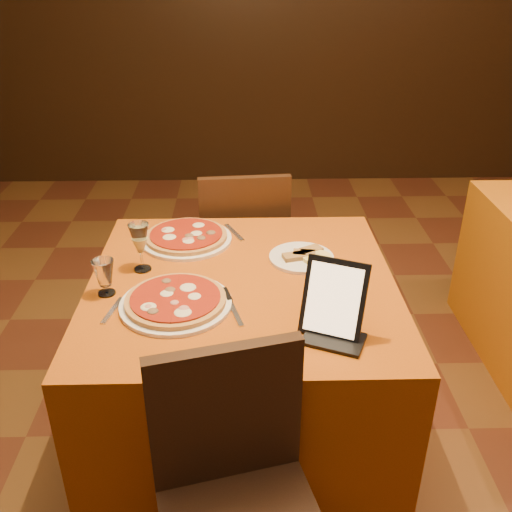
{
  "coord_description": "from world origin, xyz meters",
  "views": [
    {
      "loc": [
        -0.2,
        -1.34,
        1.79
      ],
      "look_at": [
        -0.16,
        0.41,
        0.86
      ],
      "focal_mm": 40.0,
      "sensor_mm": 36.0,
      "label": 1
    }
  ],
  "objects_px": {
    "tablet": "(334,299)",
    "water_glass": "(105,278)",
    "main_table": "(243,363)",
    "chair_main_far": "(242,248)",
    "wine_glass": "(140,247)",
    "pizza_near": "(176,302)",
    "pizza_far": "(186,238)"
  },
  "relations": [
    {
      "from": "tablet",
      "to": "water_glass",
      "type": "bearing_deg",
      "value": -174.4
    },
    {
      "from": "tablet",
      "to": "main_table",
      "type": "bearing_deg",
      "value": 154.49
    },
    {
      "from": "chair_main_far",
      "to": "wine_glass",
      "type": "xyz_separation_m",
      "value": [
        -0.37,
        -0.74,
        0.39
      ]
    },
    {
      "from": "pizza_near",
      "to": "chair_main_far",
      "type": "bearing_deg",
      "value": 77.39
    },
    {
      "from": "pizza_near",
      "to": "tablet",
      "type": "height_order",
      "value": "tablet"
    },
    {
      "from": "chair_main_far",
      "to": "wine_glass",
      "type": "bearing_deg",
      "value": 58.79
    },
    {
      "from": "wine_glass",
      "to": "tablet",
      "type": "distance_m",
      "value": 0.77
    },
    {
      "from": "chair_main_far",
      "to": "pizza_far",
      "type": "bearing_deg",
      "value": 61.1
    },
    {
      "from": "chair_main_far",
      "to": "tablet",
      "type": "relative_size",
      "value": 3.73
    },
    {
      "from": "main_table",
      "to": "pizza_near",
      "type": "distance_m",
      "value": 0.48
    },
    {
      "from": "chair_main_far",
      "to": "water_glass",
      "type": "height_order",
      "value": "chair_main_far"
    },
    {
      "from": "water_glass",
      "to": "pizza_near",
      "type": "bearing_deg",
      "value": -18.19
    },
    {
      "from": "pizza_far",
      "to": "wine_glass",
      "type": "xyz_separation_m",
      "value": [
        -0.14,
        -0.24,
        0.08
      ]
    },
    {
      "from": "pizza_near",
      "to": "tablet",
      "type": "bearing_deg",
      "value": -17.65
    },
    {
      "from": "pizza_near",
      "to": "water_glass",
      "type": "bearing_deg",
      "value": 161.81
    },
    {
      "from": "pizza_far",
      "to": "water_glass",
      "type": "relative_size",
      "value": 2.84
    },
    {
      "from": "chair_main_far",
      "to": "water_glass",
      "type": "bearing_deg",
      "value": 58.04
    },
    {
      "from": "wine_glass",
      "to": "tablet",
      "type": "xyz_separation_m",
      "value": [
        0.65,
        -0.41,
        0.03
      ]
    },
    {
      "from": "pizza_far",
      "to": "water_glass",
      "type": "distance_m",
      "value": 0.48
    },
    {
      "from": "wine_glass",
      "to": "tablet",
      "type": "relative_size",
      "value": 0.78
    },
    {
      "from": "main_table",
      "to": "chair_main_far",
      "type": "xyz_separation_m",
      "value": [
        0.0,
        0.83,
        0.08
      ]
    },
    {
      "from": "main_table",
      "to": "wine_glass",
      "type": "xyz_separation_m",
      "value": [
        -0.37,
        0.09,
        0.47
      ]
    },
    {
      "from": "tablet",
      "to": "chair_main_far",
      "type": "bearing_deg",
      "value": 127.04
    },
    {
      "from": "water_glass",
      "to": "tablet",
      "type": "relative_size",
      "value": 0.53
    },
    {
      "from": "pizza_near",
      "to": "tablet",
      "type": "distance_m",
      "value": 0.53
    },
    {
      "from": "tablet",
      "to": "pizza_far",
      "type": "bearing_deg",
      "value": 151.39
    },
    {
      "from": "pizza_near",
      "to": "pizza_far",
      "type": "height_order",
      "value": "same"
    },
    {
      "from": "pizza_far",
      "to": "water_glass",
      "type": "xyz_separation_m",
      "value": [
        -0.24,
        -0.41,
        0.05
      ]
    },
    {
      "from": "pizza_far",
      "to": "tablet",
      "type": "relative_size",
      "value": 1.51
    },
    {
      "from": "wine_glass",
      "to": "water_glass",
      "type": "bearing_deg",
      "value": -120.45
    },
    {
      "from": "chair_main_far",
      "to": "wine_glass",
      "type": "relative_size",
      "value": 4.79
    },
    {
      "from": "pizza_near",
      "to": "wine_glass",
      "type": "distance_m",
      "value": 0.3
    }
  ]
}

